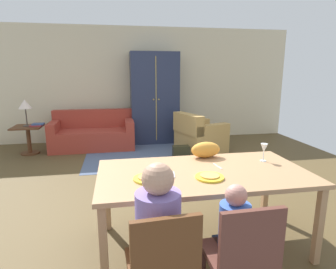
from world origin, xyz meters
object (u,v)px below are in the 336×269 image
Objects in this scene: wine_glass at (264,149)px; person_child at (231,247)px; book_upper at (38,124)px; handbag at (181,152)px; dining_chair_child at (242,255)px; plate_near_man at (148,179)px; side_table at (28,136)px; armoire at (154,98)px; plate_near_child at (210,177)px; dining_table at (203,178)px; armchair at (199,136)px; couch at (93,134)px; book_lower at (36,126)px; dining_chair_man at (163,264)px; table_lamp at (25,105)px; person_man at (157,245)px; cat at (206,150)px.

person_child is (-0.70, -0.88, -0.46)m from wine_glass.
handbag is (2.78, -0.87, -0.49)m from book_upper.
handbag is (0.42, 3.63, -0.36)m from dining_chair_child.
side_table is at bearing 118.40° from plate_near_man.
plate_near_child is at bearing -91.39° from armoire.
armchair is (0.92, 3.24, -0.38)m from dining_table.
book_upper is (-1.05, -0.28, 0.32)m from couch.
armoire reaches higher than book_lower.
dining_table is 2.23× the size of dining_chair_man.
armchair is at bearing -50.41° from armoire.
table_lamp is (-2.68, -0.57, -0.04)m from armoire.
person_man is 0.63× the size of couch.
person_man reaches higher than couch.
couch is 3.05× the size of side_table.
person_child is 4.20× the size of book_lower.
book_upper is at bearing 123.01° from dining_table.
armoire is at bearing 88.55° from dining_table.
dining_chair_man is 1.00× the size of dining_chair_child.
dining_chair_man is 1.50× the size of side_table.
person_child reaches higher than plate_near_child.
handbag is (1.73, -1.16, -0.17)m from couch.
dining_table is 2.85m from handbag.
handbag is at bearing 96.07° from wine_glass.
person_man is 4.68m from couch.
plate_near_child reaches higher than handbag.
book_lower is (-1.09, -0.31, 0.29)m from couch.
table_lamp is (-1.27, -0.26, 0.71)m from couch.
dining_table is 0.75m from wine_glass.
person_child is at bearing -59.42° from table_lamp.
dining_table is at bearing 90.10° from dining_chair_child.
handbag is at bearing -77.83° from armoire.
plate_near_man is 4.30m from table_lamp.
person_child is at bearing -61.44° from book_upper.
book_lower is at bearing 122.34° from plate_near_child.
wine_glass is 0.17× the size of armchair.
book_lower is (-2.50, -0.62, -0.46)m from armoire.
handbag is (0.42, 2.94, -0.64)m from plate_near_child.
armoire is (0.11, 4.41, 0.28)m from plate_near_child.
plate_near_child reaches higher than dining_table.
handbag is at bearing -17.44° from book_upper.
wine_glass is at bearing 40.61° from dining_chair_man.
side_table is at bearing 173.32° from book_upper.
plate_near_man is (-0.53, -0.12, 0.07)m from dining_table.
plate_near_man is 0.23× the size of armchair.
cat is (0.15, 1.11, 0.41)m from person_child.
plate_near_child is 3.04m from handbag.
cat is (0.68, 0.53, 0.08)m from plate_near_man.
person_child reaches higher than dining_chair_child.
armoire reaches higher than plate_near_man.
armchair is (0.92, 3.42, -0.45)m from plate_near_child.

